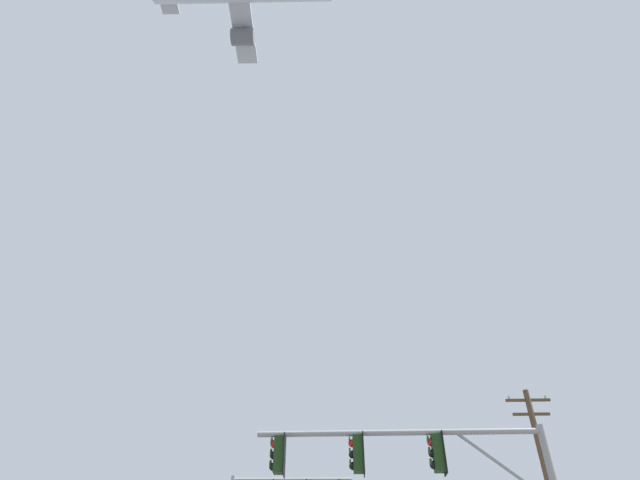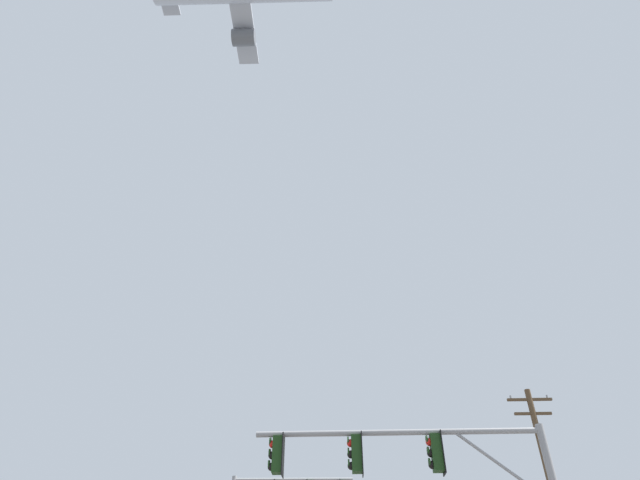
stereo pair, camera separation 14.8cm
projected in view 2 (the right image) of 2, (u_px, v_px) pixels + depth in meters
signal_pole_near at (427, 475)px, 12.85m from camera, size 7.53×0.49×5.58m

